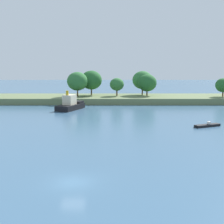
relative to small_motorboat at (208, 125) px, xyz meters
name	(u,v)px	position (x,y,z in m)	size (l,w,h in m)	color
ground_plane	(74,182)	(-22.96, -30.19, -0.26)	(400.00, 400.00, 0.00)	#3D607F
treeline_island	(118,94)	(-17.25, 41.09, 2.20)	(97.90, 16.71, 9.87)	#66754C
small_motorboat	(208,125)	(0.00, 0.00, 0.00)	(5.69, 3.55, 0.97)	black
tugboat	(71,105)	(-29.93, 23.34, 1.10)	(7.26, 10.17, 5.23)	black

